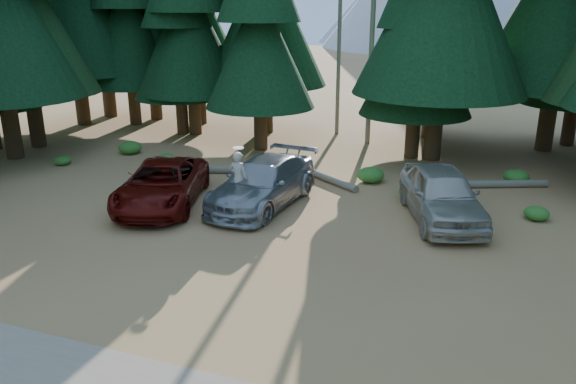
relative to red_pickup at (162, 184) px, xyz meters
The scene contains 19 objects.
ground 5.08m from the red_pickup, 38.69° to the right, with size 160.00×160.00×0.00m, color #A46E45.
forest_belt_north 12.51m from the red_pickup, 71.70° to the left, with size 36.00×7.00×22.00m, color black, non-canonical shape.
snag_front 13.38m from the red_pickup, 67.43° to the left, with size 0.24×0.24×12.00m, color #656251.
snag_back 13.82m from the red_pickup, 78.05° to the left, with size 0.20×0.20×10.00m, color #656251.
red_pickup is the anchor object (origin of this frame).
silver_minivan_center 3.51m from the red_pickup, 20.02° to the left, with size 2.21×5.44×1.58m, color #989B9F.
silver_minivan_right 9.41m from the red_pickup, 11.53° to the left, with size 2.02×5.02×1.71m, color beige.
frisbee_player 2.84m from the red_pickup, ahead, with size 0.74×0.54×1.98m.
log_left 4.43m from the red_pickup, 76.61° to the left, with size 0.28×0.28×3.94m, color #656251.
log_mid 6.48m from the red_pickup, 44.02° to the left, with size 0.28×0.28×3.40m, color #656251.
log_right 12.13m from the red_pickup, 28.98° to the left, with size 0.29×0.29×4.56m, color #656251.
shrub_far_left 7.64m from the red_pickup, 133.37° to the left, with size 1.05×1.05×0.58m, color #1F691F.
shrub_left 5.32m from the red_pickup, 120.49° to the left, with size 0.85×0.85×0.47m, color #1F691F.
shrub_center_left 6.55m from the red_pickup, 68.31° to the left, with size 1.00×1.00×0.55m, color #1F691F.
shrub_center_right 8.04m from the red_pickup, 38.91° to the left, with size 1.07×1.07×0.59m, color #1F691F.
shrub_right 8.82m from the red_pickup, 25.21° to the left, with size 0.80×0.80×0.44m, color #1F691F.
shrub_far_right 13.50m from the red_pickup, 30.56° to the left, with size 0.98×0.98×0.54m, color #1F691F.
shrub_edge_west 7.44m from the red_pickup, 157.12° to the left, with size 0.72×0.72×0.40m, color #1F691F.
shrub_edge_east 12.52m from the red_pickup, 13.40° to the left, with size 0.80×0.80×0.44m, color #1F691F.
Camera 1 is at (6.52, -12.67, 6.65)m, focal length 35.00 mm.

